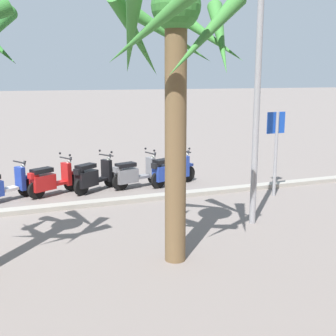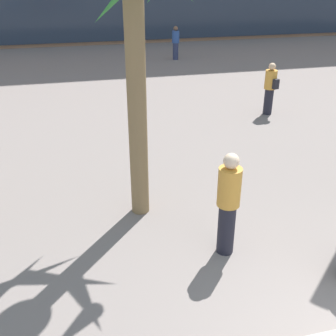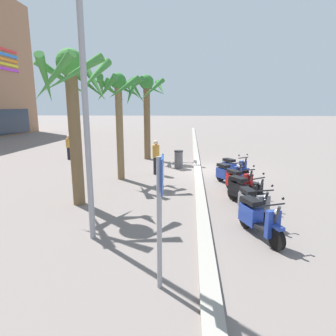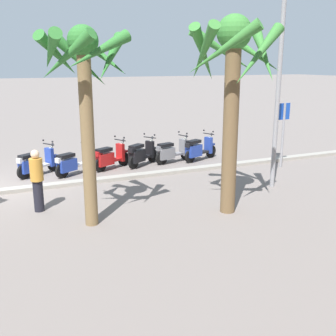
% 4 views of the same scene
% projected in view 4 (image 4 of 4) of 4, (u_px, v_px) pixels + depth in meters
% --- Properties ---
extents(scooter_blue_last_in_row, '(1.73, 0.87, 1.17)m').
position_uv_depth(scooter_blue_last_in_row, '(198.00, 149.00, 16.18)').
color(scooter_blue_last_in_row, black).
rests_on(scooter_blue_last_in_row, ground).
extents(scooter_grey_second_in_line, '(1.76, 0.75, 1.17)m').
position_uv_depth(scooter_grey_second_in_line, '(172.00, 152.00, 15.85)').
color(scooter_grey_second_in_line, black).
rests_on(scooter_grey_second_in_line, ground).
extents(scooter_black_mid_centre, '(1.52, 1.10, 1.17)m').
position_uv_depth(scooter_black_mid_centre, '(141.00, 154.00, 15.33)').
color(scooter_black_mid_centre, black).
rests_on(scooter_black_mid_centre, ground).
extents(scooter_red_tail_end, '(1.57, 0.93, 1.17)m').
position_uv_depth(scooter_red_tail_end, '(110.00, 157.00, 14.86)').
color(scooter_red_tail_end, black).
rests_on(scooter_red_tail_end, ground).
extents(scooter_blue_mid_front, '(1.66, 1.04, 1.04)m').
position_uv_depth(scooter_blue_mid_front, '(74.00, 163.00, 14.13)').
color(scooter_blue_mid_front, black).
rests_on(scooter_blue_mid_front, ground).
extents(scooter_blue_far_back, '(1.58, 1.10, 1.17)m').
position_uv_depth(scooter_blue_far_back, '(36.00, 163.00, 14.01)').
color(scooter_blue_far_back, black).
rests_on(scooter_blue_far_back, ground).
extents(crossing_sign, '(0.60, 0.13, 2.40)m').
position_uv_depth(crossing_sign, '(283.00, 128.00, 14.90)').
color(crossing_sign, '#939399').
rests_on(crossing_sign, ground).
extents(palm_tree_by_mall_entrance, '(2.15, 2.13, 4.64)m').
position_uv_depth(palm_tree_by_mall_entrance, '(83.00, 75.00, 8.97)').
color(palm_tree_by_mall_entrance, olive).
rests_on(palm_tree_by_mall_entrance, ground).
extents(palm_tree_near_sign, '(2.58, 2.54, 4.95)m').
position_uv_depth(palm_tree_near_sign, '(232.00, 69.00, 9.83)').
color(palm_tree_near_sign, brown).
rests_on(palm_tree_near_sign, ground).
extents(pedestrian_strolling_near_curb, '(0.34, 0.34, 1.66)m').
position_uv_depth(pedestrian_strolling_near_curb, '(37.00, 179.00, 10.55)').
color(pedestrian_strolling_near_curb, black).
rests_on(pedestrian_strolling_near_curb, ground).
extents(street_lamp, '(0.36, 0.36, 7.56)m').
position_uv_depth(street_lamp, '(282.00, 37.00, 11.72)').
color(street_lamp, '#939399').
rests_on(street_lamp, ground).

